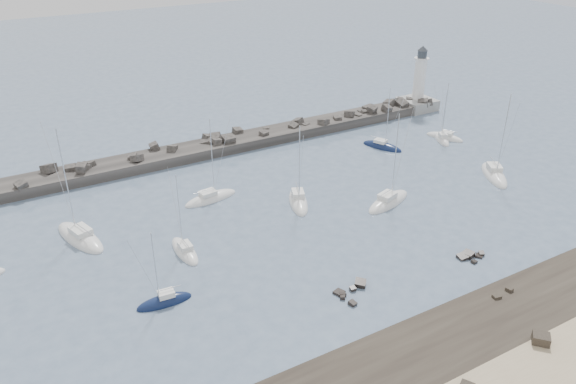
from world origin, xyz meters
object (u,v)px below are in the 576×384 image
(sailboat_9, at_px, (494,175))
(sailboat_10, at_px, (442,140))
(sailboat_3, at_px, (185,251))
(sailboat_7, at_px, (382,147))
(sailboat_1, at_px, (80,238))
(sailboat_4, at_px, (211,199))
(sailboat_2, at_px, (165,302))
(sailboat_8, at_px, (445,138))
(lighthouse, at_px, (418,95))
(sailboat_5, at_px, (298,202))
(sailboat_6, at_px, (388,202))

(sailboat_9, distance_m, sailboat_10, 16.53)
(sailboat_3, bearing_deg, sailboat_7, 18.98)
(sailboat_10, bearing_deg, sailboat_1, -178.19)
(sailboat_4, bearing_deg, sailboat_2, -124.67)
(sailboat_7, xyz_separation_m, sailboat_10, (12.08, -3.00, 0.02))
(sailboat_8, distance_m, sailboat_9, 17.50)
(sailboat_10, bearing_deg, sailboat_2, -161.30)
(lighthouse, relative_size, sailboat_3, 1.23)
(sailboat_3, height_order, sailboat_5, sailboat_5)
(sailboat_3, relative_size, sailboat_10, 1.11)
(lighthouse, distance_m, sailboat_7, 24.82)
(sailboat_1, xyz_separation_m, sailboat_7, (55.62, 5.14, -0.02))
(lighthouse, height_order, sailboat_3, lighthouse)
(lighthouse, relative_size, sailboat_7, 1.17)
(sailboat_8, xyz_separation_m, sailboat_9, (-4.99, -16.77, 0.02))
(lighthouse, bearing_deg, sailboat_1, -166.04)
(sailboat_2, xyz_separation_m, sailboat_7, (50.20, 24.08, -0.02))
(sailboat_9, bearing_deg, sailboat_5, 166.28)
(sailboat_5, bearing_deg, sailboat_2, -152.85)
(sailboat_4, distance_m, sailboat_10, 47.92)
(sailboat_2, relative_size, sailboat_5, 0.75)
(lighthouse, distance_m, sailboat_5, 51.61)
(sailboat_1, bearing_deg, sailboat_2, -74.03)
(lighthouse, relative_size, sailboat_10, 1.37)
(sailboat_7, distance_m, sailboat_10, 12.44)
(sailboat_5, bearing_deg, sailboat_3, -167.79)
(lighthouse, xyz_separation_m, sailboat_3, (-64.92, -29.06, -2.96))
(sailboat_3, bearing_deg, sailboat_2, -123.06)
(sailboat_5, distance_m, sailboat_8, 39.14)
(sailboat_3, bearing_deg, sailboat_1, 137.63)
(sailboat_1, height_order, sailboat_8, sailboat_1)
(lighthouse, height_order, sailboat_8, lighthouse)
(sailboat_2, distance_m, sailboat_5, 28.62)
(sailboat_6, xyz_separation_m, sailboat_10, (24.94, 14.80, 0.00))
(sailboat_8, bearing_deg, sailboat_6, -149.56)
(sailboat_4, xyz_separation_m, sailboat_10, (47.92, 0.33, 0.02))
(sailboat_7, distance_m, sailboat_9, 20.91)
(sailboat_4, bearing_deg, sailboat_1, -174.77)
(sailboat_8, bearing_deg, sailboat_4, -178.87)
(sailboat_7, distance_m, sailboat_8, 13.64)
(sailboat_4, distance_m, sailboat_5, 13.51)
(sailboat_7, bearing_deg, sailboat_4, -174.70)
(sailboat_1, height_order, sailboat_10, sailboat_1)
(sailboat_6, distance_m, sailboat_8, 30.50)
(sailboat_4, relative_size, sailboat_8, 1.18)
(sailboat_3, xyz_separation_m, sailboat_9, (52.93, -3.83, 0.02))
(sailboat_6, bearing_deg, sailboat_1, 163.50)
(lighthouse, distance_m, sailboat_4, 58.89)
(sailboat_2, xyz_separation_m, sailboat_5, (25.46, 13.06, 0.01))
(sailboat_2, bearing_deg, sailboat_10, 18.70)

